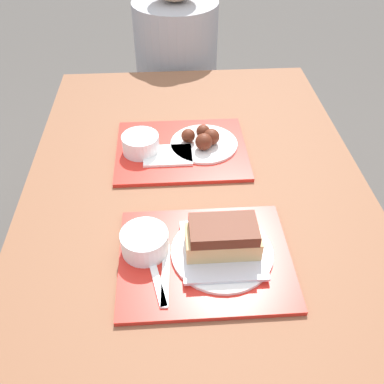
{
  "coord_description": "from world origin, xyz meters",
  "views": [
    {
      "loc": [
        -0.07,
        -0.85,
        1.54
      ],
      "look_at": [
        -0.02,
        -0.03,
        0.82
      ],
      "focal_mm": 40.0,
      "sensor_mm": 36.0,
      "label": 1
    }
  ],
  "objects_px": {
    "brisket_sandwich_plate": "(223,243)",
    "wings_plate_far": "(203,140)",
    "tray_far": "(181,150)",
    "tray_near": "(205,259)",
    "bowl_coleslaw_near": "(145,241)",
    "person_seated_across": "(176,55)",
    "bowl_coleslaw_far": "(141,143)"
  },
  "relations": [
    {
      "from": "brisket_sandwich_plate",
      "to": "wings_plate_far",
      "type": "xyz_separation_m",
      "value": [
        -0.01,
        0.43,
        -0.02
      ]
    },
    {
      "from": "bowl_coleslaw_far",
      "to": "wings_plate_far",
      "type": "height_order",
      "value": "wings_plate_far"
    },
    {
      "from": "wings_plate_far",
      "to": "brisket_sandwich_plate",
      "type": "bearing_deg",
      "value": -89.12
    },
    {
      "from": "tray_far",
      "to": "wings_plate_far",
      "type": "height_order",
      "value": "wings_plate_far"
    },
    {
      "from": "tray_far",
      "to": "person_seated_across",
      "type": "bearing_deg",
      "value": 89.13
    },
    {
      "from": "wings_plate_far",
      "to": "person_seated_across",
      "type": "height_order",
      "value": "person_seated_across"
    },
    {
      "from": "bowl_coleslaw_near",
      "to": "wings_plate_far",
      "type": "relative_size",
      "value": 0.53
    },
    {
      "from": "tray_near",
      "to": "bowl_coleslaw_far",
      "type": "xyz_separation_m",
      "value": [
        -0.15,
        0.42,
        0.04
      ]
    },
    {
      "from": "bowl_coleslaw_far",
      "to": "wings_plate_far",
      "type": "xyz_separation_m",
      "value": [
        0.19,
        0.02,
        -0.01
      ]
    },
    {
      "from": "bowl_coleslaw_near",
      "to": "brisket_sandwich_plate",
      "type": "distance_m",
      "value": 0.18
    },
    {
      "from": "bowl_coleslaw_near",
      "to": "tray_far",
      "type": "bearing_deg",
      "value": 75.71
    },
    {
      "from": "tray_near",
      "to": "person_seated_across",
      "type": "xyz_separation_m",
      "value": [
        -0.02,
        1.19,
        -0.04
      ]
    },
    {
      "from": "brisket_sandwich_plate",
      "to": "person_seated_across",
      "type": "xyz_separation_m",
      "value": [
        -0.06,
        1.18,
        -0.08
      ]
    },
    {
      "from": "tray_far",
      "to": "brisket_sandwich_plate",
      "type": "height_order",
      "value": "brisket_sandwich_plate"
    },
    {
      "from": "wings_plate_far",
      "to": "person_seated_across",
      "type": "bearing_deg",
      "value": 94.21
    },
    {
      "from": "person_seated_across",
      "to": "tray_near",
      "type": "bearing_deg",
      "value": -88.93
    },
    {
      "from": "tray_far",
      "to": "brisket_sandwich_plate",
      "type": "distance_m",
      "value": 0.43
    },
    {
      "from": "wings_plate_far",
      "to": "tray_far",
      "type": "bearing_deg",
      "value": -170.47
    },
    {
      "from": "tray_far",
      "to": "tray_near",
      "type": "bearing_deg",
      "value": -85.45
    },
    {
      "from": "brisket_sandwich_plate",
      "to": "person_seated_across",
      "type": "bearing_deg",
      "value": 93.01
    },
    {
      "from": "tray_far",
      "to": "bowl_coleslaw_near",
      "type": "height_order",
      "value": "bowl_coleslaw_near"
    },
    {
      "from": "wings_plate_far",
      "to": "bowl_coleslaw_far",
      "type": "bearing_deg",
      "value": -174.48
    },
    {
      "from": "tray_near",
      "to": "brisket_sandwich_plate",
      "type": "height_order",
      "value": "brisket_sandwich_plate"
    },
    {
      "from": "bowl_coleslaw_far",
      "to": "wings_plate_far",
      "type": "relative_size",
      "value": 0.53
    },
    {
      "from": "bowl_coleslaw_near",
      "to": "bowl_coleslaw_far",
      "type": "bearing_deg",
      "value": 92.85
    },
    {
      "from": "tray_far",
      "to": "bowl_coleslaw_near",
      "type": "xyz_separation_m",
      "value": [
        -0.1,
        -0.4,
        0.04
      ]
    },
    {
      "from": "bowl_coleslaw_near",
      "to": "person_seated_across",
      "type": "xyz_separation_m",
      "value": [
        0.11,
        1.16,
        -0.07
      ]
    },
    {
      "from": "tray_near",
      "to": "wings_plate_far",
      "type": "distance_m",
      "value": 0.44
    },
    {
      "from": "brisket_sandwich_plate",
      "to": "wings_plate_far",
      "type": "distance_m",
      "value": 0.43
    },
    {
      "from": "person_seated_across",
      "to": "tray_far",
      "type": "bearing_deg",
      "value": -90.87
    },
    {
      "from": "tray_near",
      "to": "bowl_coleslaw_far",
      "type": "height_order",
      "value": "bowl_coleslaw_far"
    },
    {
      "from": "brisket_sandwich_plate",
      "to": "person_seated_across",
      "type": "relative_size",
      "value": 0.33
    }
  ]
}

